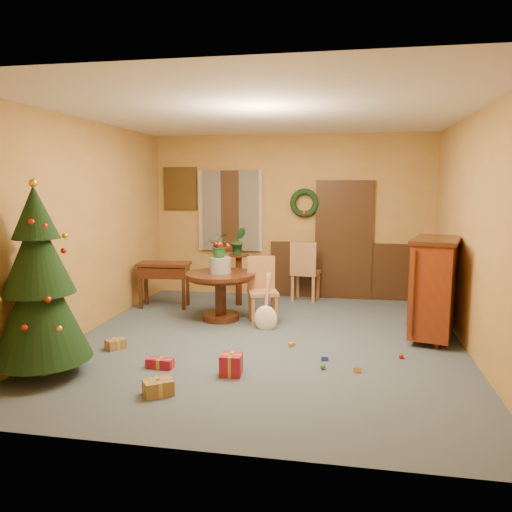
% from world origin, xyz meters
% --- Properties ---
extents(room_envelope, '(5.50, 5.50, 5.50)m').
position_xyz_m(room_envelope, '(0.21, 2.70, 1.12)').
color(room_envelope, '#394353').
rests_on(room_envelope, ground).
extents(dining_table, '(1.04, 1.04, 0.72)m').
position_xyz_m(dining_table, '(-0.84, 0.92, 0.50)').
color(dining_table, '#32160B').
rests_on(dining_table, floor).
extents(urn, '(0.32, 0.32, 0.24)m').
position_xyz_m(urn, '(-0.84, 0.92, 0.84)').
color(urn, slate).
rests_on(urn, dining_table).
extents(centerpiece_plant, '(0.33, 0.29, 0.37)m').
position_xyz_m(centerpiece_plant, '(-0.84, 0.92, 1.14)').
color(centerpiece_plant, '#1E4C23').
rests_on(centerpiece_plant, urn).
extents(chair_near, '(0.53, 0.53, 0.96)m').
position_xyz_m(chair_near, '(-0.21, 0.97, 0.52)').
color(chair_near, brown).
rests_on(chair_near, floor).
extents(chair_far, '(0.52, 0.52, 1.05)m').
position_xyz_m(chair_far, '(0.30, 2.37, 0.56)').
color(chair_far, brown).
rests_on(chair_far, floor).
extents(guitar, '(0.35, 0.51, 0.75)m').
position_xyz_m(guitar, '(-0.09, 0.55, 0.38)').
color(guitar, '#F2ECCA').
rests_on(guitar, floor).
extents(plant_stand, '(0.34, 0.34, 0.87)m').
position_xyz_m(plant_stand, '(-0.77, 1.87, 0.54)').
color(plant_stand, '#32160B').
rests_on(plant_stand, floor).
extents(stand_plant, '(0.31, 0.29, 0.46)m').
position_xyz_m(stand_plant, '(-0.77, 1.87, 1.10)').
color(stand_plant, '#19471E').
rests_on(stand_plant, plant_stand).
extents(christmas_tree, '(1.02, 1.02, 2.10)m').
position_xyz_m(christmas_tree, '(-2.15, -1.57, 0.99)').
color(christmas_tree, '#382111').
rests_on(christmas_tree, floor).
extents(writing_desk, '(0.88, 0.49, 0.75)m').
position_xyz_m(writing_desk, '(-1.95, 1.50, 0.57)').
color(writing_desk, '#32160B').
rests_on(writing_desk, floor).
extents(sideboard, '(0.81, 1.16, 1.34)m').
position_xyz_m(sideboard, '(2.15, 0.53, 0.72)').
color(sideboard, '#5A160A').
rests_on(sideboard, floor).
extents(gift_a, '(0.34, 0.32, 0.15)m').
position_xyz_m(gift_a, '(-0.76, -1.82, 0.07)').
color(gift_a, brown).
rests_on(gift_a, floor).
extents(gift_b, '(0.24, 0.24, 0.23)m').
position_xyz_m(gift_b, '(-0.18, -1.19, 0.11)').
color(gift_b, maroon).
rests_on(gift_b, floor).
extents(gift_c, '(0.27, 0.28, 0.13)m').
position_xyz_m(gift_c, '(-1.79, -0.63, 0.06)').
color(gift_c, brown).
rests_on(gift_c, floor).
extents(gift_d, '(0.31, 0.14, 0.11)m').
position_xyz_m(gift_d, '(-1.01, -1.14, 0.05)').
color(gift_d, maroon).
rests_on(gift_d, floor).
extents(toy_a, '(0.09, 0.07, 0.05)m').
position_xyz_m(toy_a, '(0.79, -0.57, 0.03)').
color(toy_a, '#24399F').
rests_on(toy_a, floor).
extents(toy_b, '(0.06, 0.06, 0.06)m').
position_xyz_m(toy_b, '(0.79, -0.86, 0.03)').
color(toy_b, '#258123').
rests_on(toy_b, floor).
extents(toy_c, '(0.09, 0.09, 0.05)m').
position_xyz_m(toy_c, '(0.35, -0.14, 0.03)').
color(toy_c, '#BD9023').
rests_on(toy_c, floor).
extents(toy_d, '(0.06, 0.06, 0.06)m').
position_xyz_m(toy_d, '(1.68, -0.34, 0.03)').
color(toy_d, '#B91C0C').
rests_on(toy_d, floor).
extents(toy_e, '(0.08, 0.05, 0.05)m').
position_xyz_m(toy_e, '(1.16, -0.87, 0.03)').
color(toy_e, gold).
rests_on(toy_e, floor).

